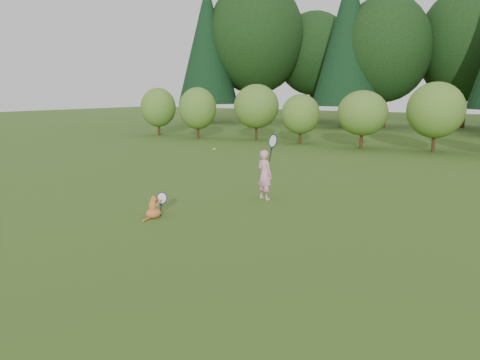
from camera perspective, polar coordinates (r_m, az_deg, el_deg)
The scene contains 6 objects.
ground at distance 9.18m, azimuth -3.81°, elevation -4.95°, with size 100.00×100.00×0.00m, color #345317.
shrub_row at distance 20.76m, azimuth 18.51°, elevation 7.25°, with size 28.00×3.00×2.80m, color #467624, non-canonical shape.
woodland_backdrop at distance 30.91m, azimuth 24.34°, elevation 19.23°, with size 48.00×10.00×15.00m, color black, non-canonical shape.
child at distance 10.83m, azimuth 3.05°, elevation 0.78°, with size 0.69×0.46×1.72m.
cat at distance 9.46m, azimuth -10.48°, elevation -3.17°, with size 0.36×0.68×0.60m.
tennis_ball at distance 10.89m, azimuth -3.16°, elevation 3.79°, with size 0.06×0.06×0.06m.
Camera 1 is at (5.35, -7.03, 2.49)m, focal length 35.00 mm.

